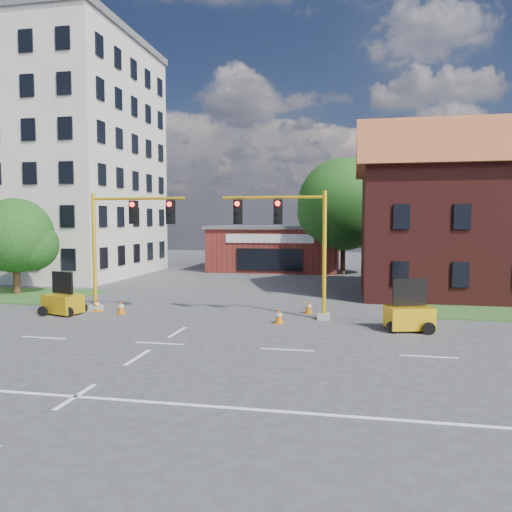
% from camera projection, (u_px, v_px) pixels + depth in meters
% --- Properties ---
extents(ground, '(120.00, 120.00, 0.00)m').
position_uv_depth(ground, '(160.00, 343.00, 19.38)').
color(ground, '#3C3C3F').
rests_on(ground, ground).
extents(lane_markings, '(60.00, 36.00, 0.01)m').
position_uv_depth(lane_markings, '(125.00, 365.00, 16.44)').
color(lane_markings, white).
rests_on(lane_markings, ground).
extents(office_block, '(18.40, 15.40, 20.60)m').
position_uv_depth(office_block, '(38.00, 158.00, 43.90)').
color(office_block, silver).
rests_on(office_block, ground).
extents(brick_shop, '(12.40, 8.40, 4.30)m').
position_uv_depth(brick_shop, '(276.00, 248.00, 48.59)').
color(brick_shop, maroon).
rests_on(brick_shop, ground).
extents(tree_large, '(8.60, 8.19, 10.33)m').
position_uv_depth(tree_large, '(348.00, 207.00, 44.17)').
color(tree_large, '#3A2115').
rests_on(tree_large, ground).
extents(tree_nw_front, '(5.03, 4.79, 6.23)m').
position_uv_depth(tree_nw_front, '(20.00, 238.00, 32.09)').
color(tree_nw_front, '#3A2115').
rests_on(tree_nw_front, ground).
extents(signal_mast_west, '(5.30, 0.60, 6.20)m').
position_uv_depth(signal_mast_west, '(123.00, 237.00, 25.80)').
color(signal_mast_west, '#999A94').
rests_on(signal_mast_west, ground).
extents(signal_mast_east, '(5.30, 0.60, 6.20)m').
position_uv_depth(signal_mast_east, '(290.00, 238.00, 24.15)').
color(signal_mast_east, '#999A94').
rests_on(signal_mast_east, ground).
extents(trailer_west, '(2.12, 1.73, 2.09)m').
position_uv_depth(trailer_west, '(63.00, 302.00, 25.40)').
color(trailer_west, yellow).
rests_on(trailer_west, ground).
extents(trailer_east, '(2.16, 1.71, 2.16)m').
position_uv_depth(trailer_east, '(409.00, 315.00, 21.62)').
color(trailer_east, yellow).
rests_on(trailer_east, ground).
extents(cone_a, '(0.40, 0.40, 0.70)m').
position_uv_depth(cone_a, '(97.00, 305.00, 26.19)').
color(cone_a, '#D5620B').
rests_on(cone_a, ground).
extents(cone_b, '(0.40, 0.40, 0.70)m').
position_uv_depth(cone_b, '(121.00, 307.00, 25.49)').
color(cone_b, '#D5620B').
rests_on(cone_b, ground).
extents(cone_c, '(0.40, 0.40, 0.70)m').
position_uv_depth(cone_c, '(279.00, 316.00, 23.12)').
color(cone_c, '#D5620B').
rests_on(cone_c, ground).
extents(cone_d, '(0.40, 0.40, 0.70)m').
position_uv_depth(cone_d, '(309.00, 307.00, 25.57)').
color(cone_d, '#D5620B').
rests_on(cone_d, ground).
extents(pickup_white, '(5.52, 3.44, 1.42)m').
position_uv_depth(pickup_white, '(405.00, 283.00, 32.52)').
color(pickup_white, white).
rests_on(pickup_white, ground).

